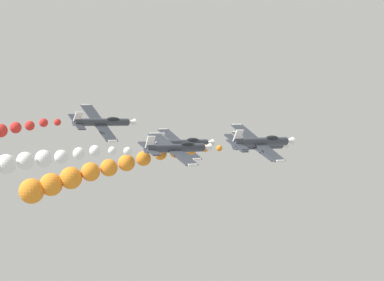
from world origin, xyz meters
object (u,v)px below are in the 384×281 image
at_px(airplane_left_outer, 176,148).
at_px(airplane_right_outer, 103,122).
at_px(airplane_lead, 259,145).
at_px(airplane_right_inner, 261,142).
at_px(airplane_left_inner, 183,143).

height_order(airplane_left_outer, airplane_right_outer, airplane_right_outer).
relative_size(airplane_lead, airplane_right_inner, 1.00).
bearing_deg(airplane_left_inner, airplane_lead, 45.58).
height_order(airplane_left_inner, airplane_left_outer, airplane_left_inner).
bearing_deg(airplane_right_outer, airplane_right_inner, 21.38).
bearing_deg(airplane_right_outer, airplane_left_outer, 4.27).
height_order(airplane_right_inner, airplane_left_outer, airplane_right_inner).
height_order(airplane_lead, airplane_left_outer, airplane_lead).
height_order(airplane_lead, airplane_right_outer, airplane_right_outer).
bearing_deg(airplane_lead, airplane_right_inner, -41.26).
xyz_separation_m(airplane_lead, airplane_left_inner, (-7.73, -7.89, 0.26)).
height_order(airplane_lead, airplane_right_inner, airplane_right_inner).
xyz_separation_m(airplane_left_outer, airplane_right_outer, (-16.63, -1.24, 3.30)).
relative_size(airplane_left_inner, airplane_right_inner, 1.00).
height_order(airplane_lead, airplane_left_inner, airplane_left_inner).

